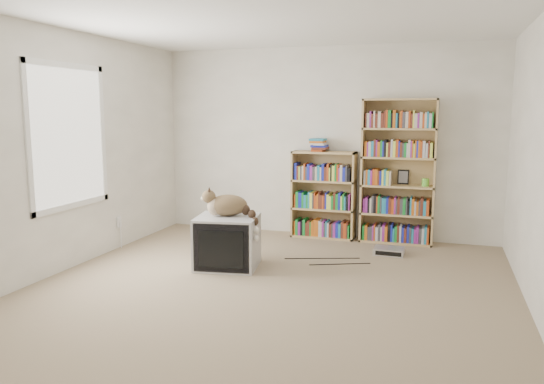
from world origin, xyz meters
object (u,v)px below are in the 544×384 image
(bookcase_tall, at_px, (398,175))
(bookcase_short, at_px, (324,198))
(cat, at_px, (232,208))
(dvd_player, at_px, (389,251))
(crt_tv, at_px, (228,242))

(bookcase_tall, height_order, bookcase_short, bookcase_tall)
(cat, distance_m, bookcase_short, 1.77)
(cat, distance_m, bookcase_tall, 2.30)
(cat, xyz_separation_m, bookcase_tall, (1.59, 1.65, 0.23))
(bookcase_short, bearing_deg, cat, -111.22)
(cat, relative_size, dvd_player, 2.02)
(dvd_player, bearing_deg, crt_tv, -145.77)
(crt_tv, height_order, cat, cat)
(cat, relative_size, bookcase_short, 0.61)
(crt_tv, distance_m, bookcase_short, 1.83)
(crt_tv, height_order, dvd_player, crt_tv)
(crt_tv, height_order, bookcase_tall, bookcase_tall)
(bookcase_tall, xyz_separation_m, dvd_player, (-0.02, -0.64, -0.82))
(bookcase_short, height_order, dvd_player, bookcase_short)
(crt_tv, bearing_deg, bookcase_short, 58.63)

